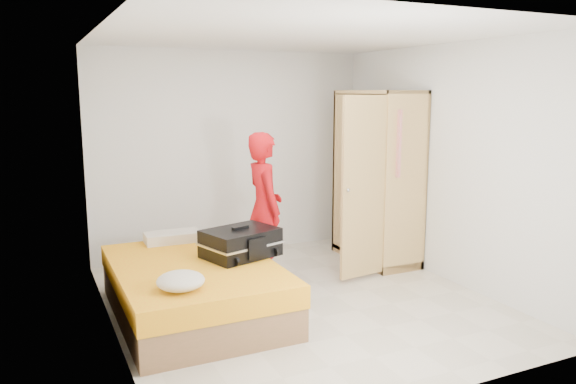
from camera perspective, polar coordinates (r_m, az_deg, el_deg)
name	(u,v)px	position (r m, az deg, el deg)	size (l,w,h in m)	color
room	(301,174)	(5.43, 1.28, 1.87)	(4.00, 4.02, 2.60)	beige
bed	(194,289)	(5.44, -9.49, -9.67)	(1.42, 2.02, 0.50)	#8E6140
wardrobe	(376,182)	(6.93, 8.93, 1.02)	(1.17, 1.26, 2.10)	#DCB16B
person	(264,209)	(6.10, -2.44, -1.69)	(0.61, 0.40, 1.66)	red
suitcase	(241,243)	(5.49, -4.82, -5.18)	(0.81, 0.69, 0.30)	black
round_cushion	(181,281)	(4.67, -10.85, -8.86)	(0.39, 0.39, 0.15)	beige
pillow	(172,237)	(6.14, -11.66, -4.49)	(0.58, 0.29, 0.10)	beige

